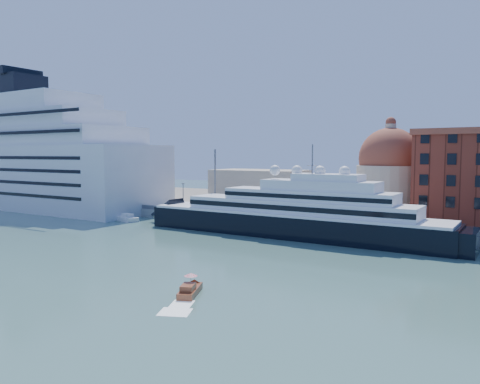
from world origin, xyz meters
The scene contains 9 objects.
ground centered at (0.00, 0.00, 0.00)m, with size 400.00×400.00×0.00m, color #38615D.
quay centered at (0.00, 34.00, 1.25)m, with size 180.00×10.00×2.50m, color gray.
land centered at (0.00, 75.00, 1.00)m, with size 260.00×72.00×2.00m, color slate.
quay_fence centered at (0.00, 29.50, 3.10)m, with size 180.00×0.10×1.20m, color slate.
superyacht centered at (5.93, 23.00, 4.30)m, with size 83.38×11.56×24.92m.
service_barge centered at (-43.12, 20.51, 0.68)m, with size 11.01×6.00×2.36m.
water_taxi centered at (17.22, -25.61, 0.72)m, with size 4.48×6.62×3.00m.
church centered at (6.39, 57.72, 10.91)m, with size 66.00×18.00×25.50m.
lamp_posts centered at (-12.67, 32.27, 9.84)m, with size 120.80×2.40×18.00m.
Camera 1 is at (56.37, -74.73, 19.16)m, focal length 35.00 mm.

